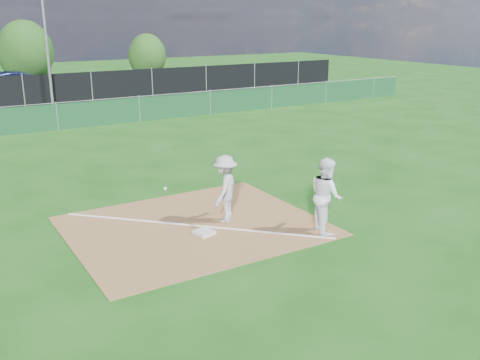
% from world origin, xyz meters
% --- Properties ---
extents(ground, '(90.00, 90.00, 0.00)m').
position_xyz_m(ground, '(0.00, 10.00, 0.00)').
color(ground, '#13470F').
rests_on(ground, ground).
extents(infield_dirt, '(6.00, 5.00, 0.02)m').
position_xyz_m(infield_dirt, '(0.00, 1.00, 0.01)').
color(infield_dirt, brown).
rests_on(infield_dirt, ground).
extents(foul_line, '(5.01, 5.01, 0.01)m').
position_xyz_m(foul_line, '(0.00, 1.00, 0.03)').
color(foul_line, white).
rests_on(foul_line, infield_dirt).
extents(green_fence, '(44.00, 0.05, 1.20)m').
position_xyz_m(green_fence, '(0.00, 15.00, 0.60)').
color(green_fence, '#0F391D').
rests_on(green_fence, ground).
extents(black_fence, '(46.00, 0.04, 1.80)m').
position_xyz_m(black_fence, '(0.00, 23.00, 0.90)').
color(black_fence, black).
rests_on(black_fence, ground).
extents(parking_lot, '(46.00, 9.00, 0.01)m').
position_xyz_m(parking_lot, '(0.00, 28.00, 0.01)').
color(parking_lot, black).
rests_on(parking_lot, ground).
extents(light_pole, '(0.16, 0.16, 8.00)m').
position_xyz_m(light_pole, '(1.50, 22.70, 4.00)').
color(light_pole, slate).
rests_on(light_pole, ground).
extents(first_base, '(0.49, 0.49, 0.09)m').
position_xyz_m(first_base, '(-0.04, 0.39, 0.06)').
color(first_base, silver).
rests_on(first_base, infield_dirt).
extents(play_at_first, '(2.28, 1.22, 1.72)m').
position_xyz_m(play_at_first, '(0.83, 0.90, 0.88)').
color(play_at_first, '#B0B1B3').
rests_on(play_at_first, infield_dirt).
extents(runner, '(0.94, 1.06, 1.84)m').
position_xyz_m(runner, '(2.59, -0.92, 0.92)').
color(runner, white).
rests_on(runner, ground).
extents(car_mid, '(5.10, 1.94, 1.66)m').
position_xyz_m(car_mid, '(0.59, 26.99, 0.84)').
color(car_mid, black).
rests_on(car_mid, parking_lot).
extents(car_right, '(5.09, 3.02, 1.38)m').
position_xyz_m(car_right, '(4.94, 26.65, 0.70)').
color(car_right, black).
rests_on(car_right, parking_lot).
extents(tree_mid, '(4.10, 4.10, 4.87)m').
position_xyz_m(tree_mid, '(2.23, 33.69, 2.51)').
color(tree_mid, '#382316').
rests_on(tree_mid, ground).
extents(tree_right, '(3.15, 3.15, 3.73)m').
position_xyz_m(tree_right, '(11.73, 32.98, 1.92)').
color(tree_right, '#382316').
rests_on(tree_right, ground).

